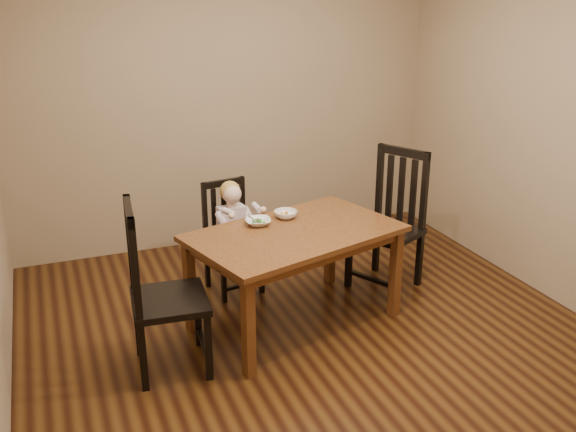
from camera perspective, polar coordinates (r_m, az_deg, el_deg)
name	(u,v)px	position (r m, az deg, el deg)	size (l,w,h in m)	color
room	(315,151)	(4.15, 2.42, 5.76)	(4.01, 4.01, 2.71)	#492A0F
dining_table	(295,242)	(4.55, 0.64, -2.31)	(1.64, 1.24, 0.73)	#442110
chair_child	(231,239)	(5.18, -5.10, -2.05)	(0.44, 0.42, 0.90)	black
chair_left	(160,293)	(4.12, -11.34, -6.70)	(0.51, 0.53, 1.14)	black
chair_right	(390,222)	(5.26, 9.06, -0.55)	(0.64, 0.65, 1.13)	black
toddler	(233,226)	(5.09, -4.93, -0.91)	(0.28, 0.35, 0.49)	silver
bowl_peas	(258,222)	(4.62, -2.68, -0.53)	(0.18, 0.18, 0.04)	white
bowl_veg	(286,214)	(4.75, -0.20, 0.15)	(0.17, 0.17, 0.05)	white
fork	(255,221)	(4.58, -2.95, -0.45)	(0.08, 0.11, 0.05)	silver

